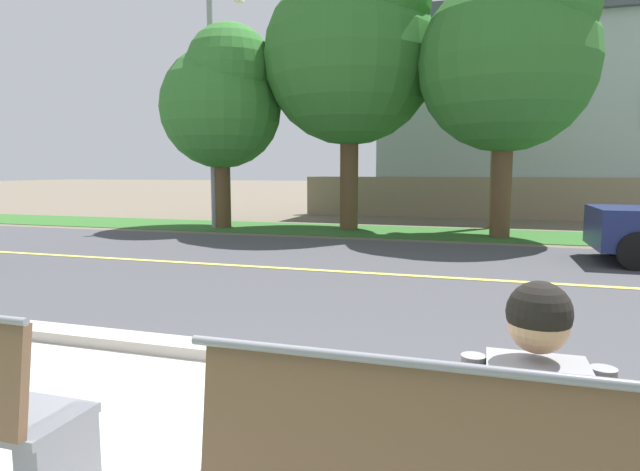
{
  "coord_description": "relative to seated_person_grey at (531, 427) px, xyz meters",
  "views": [
    {
      "loc": [
        1.45,
        -1.72,
        1.63
      ],
      "look_at": [
        -0.09,
        3.24,
        1.0
      ],
      "focal_mm": 30.08,
      "sensor_mm": 36.0,
      "label": 1
    }
  ],
  "objects": [
    {
      "name": "ground_plane",
      "position": [
        -1.64,
        7.66,
        -0.68
      ],
      "size": [
        140.0,
        140.0,
        0.0
      ],
      "primitive_type": "plane",
      "color": "#665B4C"
    },
    {
      "name": "shade_tree_centre",
      "position": [
        0.28,
        11.48,
        3.73
      ],
      "size": [
        4.11,
        4.11,
        6.78
      ],
      "color": "brown",
      "rests_on": "ground_plane"
    },
    {
      "name": "curb_edge",
      "position": [
        -1.64,
        2.01,
        -0.62
      ],
      "size": [
        44.0,
        0.3,
        0.11
      ],
      "primitive_type": "cube",
      "color": "#ADA89E",
      "rests_on": "ground_plane"
    },
    {
      "name": "streetlamp",
      "position": [
        -7.58,
        11.8,
        3.37
      ],
      "size": [
        0.24,
        2.1,
        7.07
      ],
      "color": "gray",
      "rests_on": "ground_plane"
    },
    {
      "name": "shade_tree_left",
      "position": [
        -3.65,
        12.18,
        4.27
      ],
      "size": [
        4.61,
        4.61,
        7.61
      ],
      "color": "brown",
      "rests_on": "ground_plane"
    },
    {
      "name": "street_asphalt",
      "position": [
        -1.64,
        6.16,
        -0.67
      ],
      "size": [
        52.0,
        8.0,
        0.01
      ],
      "primitive_type": "cube",
      "color": "#424247",
      "rests_on": "ground_plane"
    },
    {
      "name": "seated_person_grey",
      "position": [
        0.0,
        0.0,
        0.0
      ],
      "size": [
        0.52,
        0.68,
        1.25
      ],
      "color": "#333D56",
      "rests_on": "ground_plane"
    },
    {
      "name": "house_across_street",
      "position": [
        2.11,
        20.1,
        2.95
      ],
      "size": [
        13.16,
        6.91,
        7.16
      ],
      "color": "#A3ADB2",
      "rests_on": "ground_plane"
    },
    {
      "name": "far_verge_grass",
      "position": [
        -1.64,
        11.99,
        -0.67
      ],
      "size": [
        48.0,
        2.8,
        0.02
      ],
      "primitive_type": "cube",
      "color": "#2D6026",
      "rests_on": "ground_plane"
    },
    {
      "name": "garden_wall",
      "position": [
        -0.01,
        16.9,
        0.02
      ],
      "size": [
        13.0,
        0.36,
        1.4
      ],
      "primitive_type": "cube",
      "color": "gray",
      "rests_on": "ground_plane"
    },
    {
      "name": "road_centre_line",
      "position": [
        -1.64,
        6.16,
        -0.67
      ],
      "size": [
        48.0,
        0.14,
        0.01
      ],
      "primitive_type": "cube",
      "color": "#E0CC4C",
      "rests_on": "ground_plane"
    },
    {
      "name": "shade_tree_far_left",
      "position": [
        -7.25,
        11.64,
        2.94
      ],
      "size": [
        3.37,
        3.37,
        5.56
      ],
      "color": "brown",
      "rests_on": "ground_plane"
    }
  ]
}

